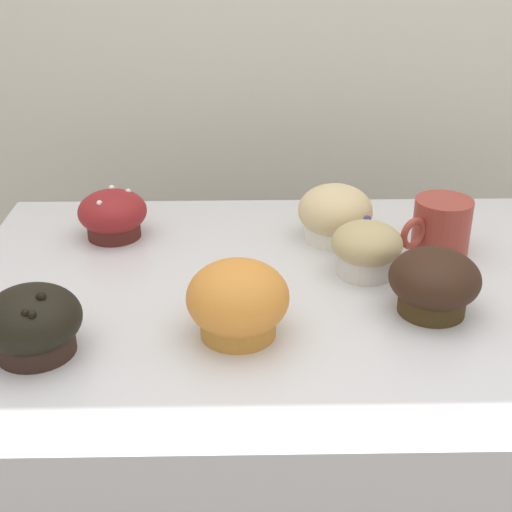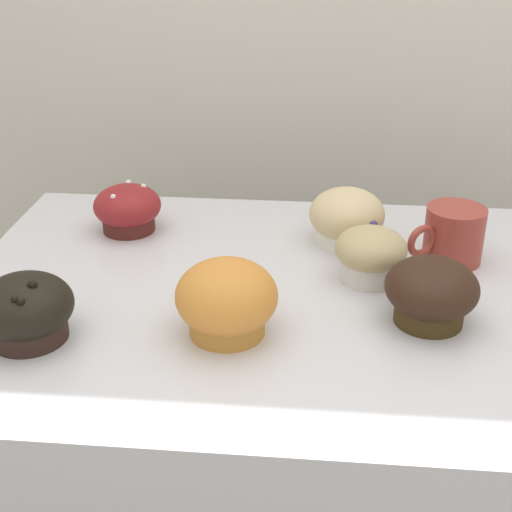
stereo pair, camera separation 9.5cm
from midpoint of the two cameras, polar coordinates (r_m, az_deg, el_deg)
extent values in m
cube|color=beige|center=(1.51, 7.44, 8.94)|extent=(3.20, 0.10, 1.80)
cylinder|color=#3D2D15|center=(0.91, 16.64, -3.83)|extent=(0.08, 0.08, 0.05)
ellipsoid|color=black|center=(0.90, 16.84, -2.51)|extent=(0.11, 0.11, 0.07)
cylinder|color=silver|center=(0.99, 11.80, -0.70)|extent=(0.08, 0.08, 0.05)
ellipsoid|color=tan|center=(0.98, 11.93, 0.52)|extent=(0.10, 0.10, 0.06)
sphere|color=navy|center=(1.00, 12.10, 2.42)|extent=(0.01, 0.01, 0.01)
cylinder|color=#501E1A|center=(1.13, -7.83, 2.99)|extent=(0.08, 0.08, 0.04)
ellipsoid|color=maroon|center=(1.12, -7.90, 3.98)|extent=(0.11, 0.11, 0.06)
sphere|color=white|center=(1.14, -7.84, 5.77)|extent=(0.01, 0.01, 0.01)
sphere|color=white|center=(1.09, -8.94, 4.65)|extent=(0.01, 0.01, 0.01)
sphere|color=white|center=(1.12, -6.62, 5.51)|extent=(0.01, 0.01, 0.01)
cylinder|color=#C68535|center=(0.85, 0.84, -4.78)|extent=(0.09, 0.09, 0.05)
ellipsoid|color=orange|center=(0.84, 0.85, -3.29)|extent=(0.12, 0.12, 0.09)
cylinder|color=#301F19|center=(0.87, -14.86, -5.20)|extent=(0.09, 0.09, 0.05)
ellipsoid|color=black|center=(0.86, -15.03, -3.92)|extent=(0.11, 0.11, 0.07)
sphere|color=black|center=(0.82, -15.65, -3.46)|extent=(0.01, 0.01, 0.01)
sphere|color=black|center=(0.83, -14.40, -2.35)|extent=(0.01, 0.01, 0.01)
sphere|color=black|center=(0.82, -15.21, -3.64)|extent=(0.01, 0.01, 0.01)
cylinder|color=white|center=(1.10, 9.69, 2.14)|extent=(0.09, 0.09, 0.05)
ellipsoid|color=#D6BC87|center=(1.09, 9.78, 3.26)|extent=(0.11, 0.11, 0.08)
cylinder|color=#99382D|center=(1.07, 18.02, 1.58)|extent=(0.08, 0.08, 0.08)
torus|color=#99382D|center=(1.03, 15.71, 1.09)|extent=(0.05, 0.04, 0.05)
cylinder|color=black|center=(1.06, 18.30, 3.39)|extent=(0.07, 0.07, 0.01)
camera|label=1|loc=(0.05, -87.14, 1.43)|focal=50.00mm
camera|label=2|loc=(0.05, 92.86, -1.43)|focal=50.00mm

